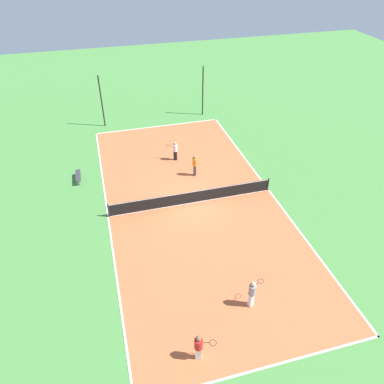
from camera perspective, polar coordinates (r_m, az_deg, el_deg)
ground_plane at (r=25.22m, az=0.00°, el=-1.65°), size 80.00×80.00×0.00m
court_surface at (r=25.21m, az=0.00°, el=-1.63°), size 11.30×23.91×0.02m
tennis_net at (r=24.90m, az=0.00°, el=-0.71°), size 11.10×0.10×0.98m
bench at (r=28.41m, az=-16.96°, el=2.37°), size 0.36×1.58×0.45m
player_far_white at (r=29.37m, az=-2.60°, el=6.45°), size 0.98×0.73×1.58m
player_coach_red at (r=17.04m, az=1.03°, el=-22.43°), size 0.99×0.61×1.57m
player_center_orange at (r=27.39m, az=0.44°, el=4.30°), size 0.48×0.48×1.71m
player_baseline_gray at (r=18.79m, az=9.16°, el=-14.82°), size 0.98×0.73×1.69m
tennis_ball_right_alley at (r=25.37m, az=-0.06°, el=-1.21°), size 0.07×0.07×0.07m
tennis_ball_near_net at (r=33.06m, az=-2.48°, el=8.35°), size 0.07×0.07×0.07m
fence_post_back_left at (r=35.13m, az=-13.61°, el=13.24°), size 0.12×0.12×4.70m
fence_post_back_right at (r=36.50m, az=1.65°, el=15.09°), size 0.12×0.12×4.70m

